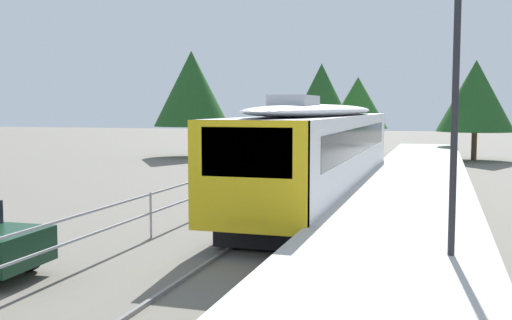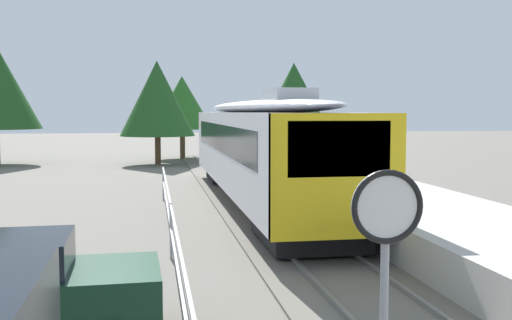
{
  "view_description": "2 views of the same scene",
  "coord_description": "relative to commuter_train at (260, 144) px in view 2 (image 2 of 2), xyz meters",
  "views": [
    {
      "loc": [
        4.14,
        6.45,
        3.51
      ],
      "look_at": [
        -1.0,
        23.19,
        2.0
      ],
      "focal_mm": 42.39,
      "sensor_mm": 36.0,
      "label": 1
    },
    {
      "loc": [
        -3.68,
        7.66,
        3.27
      ],
      "look_at": [
        -1.0,
        23.19,
        2.0
      ],
      "focal_mm": 42.3,
      "sensor_mm": 36.0,
      "label": 2
    }
  ],
  "objects": [
    {
      "name": "station_platform",
      "position": [
        3.25,
        -6.21,
        -1.69
      ],
      "size": [
        3.9,
        60.0,
        0.9
      ],
      "primitive_type": "cube",
      "color": "#B7B5AD",
      "rests_on": "ground"
    },
    {
      "name": "parked_hatchback_dark_green",
      "position": [
        -5.66,
        -11.83,
        -1.35
      ],
      "size": [
        4.05,
        1.88,
        1.53
      ],
      "color": "#143823",
      "rests_on": "ground"
    },
    {
      "name": "speed_limit_sign",
      "position": [
        -1.82,
        -15.97,
        -0.02
      ],
      "size": [
        0.61,
        0.1,
        2.81
      ],
      "color": "#9EA0A5",
      "rests_on": "ground"
    },
    {
      "name": "track_rails",
      "position": [
        0.0,
        -6.21,
        -2.11
      ],
      "size": [
        3.2,
        60.0,
        0.14
      ],
      "color": "#6B665B",
      "rests_on": "ground"
    },
    {
      "name": "tree_distant_centre",
      "position": [
        -1.59,
        21.69,
        1.74
      ],
      "size": [
        4.27,
        4.27,
        5.72
      ],
      "color": "brown",
      "rests_on": "ground"
    },
    {
      "name": "commuter_train",
      "position": [
        0.0,
        0.0,
        0.0
      ],
      "size": [
        2.82,
        18.26,
        3.74
      ],
      "color": "silver",
      "rests_on": "track_rails"
    },
    {
      "name": "tree_behind_carpark",
      "position": [
        -3.34,
        17.08,
        1.93
      ],
      "size": [
        4.6,
        4.6,
        6.39
      ],
      "color": "brown",
      "rests_on": "ground"
    },
    {
      "name": "tree_behind_station_far",
      "position": [
        6.29,
        21.38,
        2.18
      ],
      "size": [
        5.08,
        5.08,
        6.72
      ],
      "color": "brown",
      "rests_on": "ground"
    },
    {
      "name": "ground_plane",
      "position": [
        -3.0,
        -6.21,
        -2.14
      ],
      "size": [
        160.0,
        160.0,
        0.0
      ],
      "primitive_type": "plane",
      "color": "#6B665B"
    }
  ]
}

